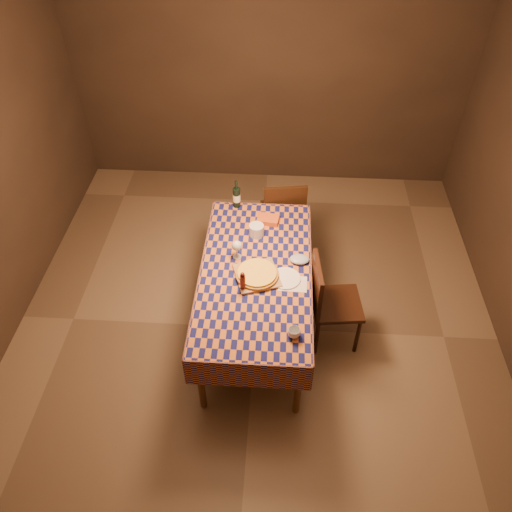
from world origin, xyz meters
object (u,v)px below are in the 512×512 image
object	(u,v)px
bowl	(267,273)
wine_bottle	(237,197)
chair_far	(283,213)
chair_right	(328,299)
dining_table	(256,277)
cutting_board	(257,276)
pizza	(257,273)
white_plate	(285,278)

from	to	relation	value
bowl	wine_bottle	distance (m)	0.96
chair_far	chair_right	xyz separation A→B (m)	(0.41, -1.14, 0.00)
dining_table	chair_far	xyz separation A→B (m)	(0.22, 1.09, -0.17)
cutting_board	bowl	distance (m)	0.09
pizza	wine_bottle	xyz separation A→B (m)	(-0.25, 0.93, 0.07)
cutting_board	wine_bottle	size ratio (longest dim) A/B	1.18
dining_table	wine_bottle	xyz separation A→B (m)	(-0.23, 0.86, 0.19)
dining_table	cutting_board	world-z (taller)	cutting_board
white_plate	chair_right	xyz separation A→B (m)	(0.38, 0.02, -0.25)
dining_table	wine_bottle	bearing A→B (deg)	105.18
bowl	chair_far	world-z (taller)	chair_far
pizza	white_plate	bearing A→B (deg)	-2.79
dining_table	pizza	xyz separation A→B (m)	(0.02, -0.06, 0.11)
dining_table	pizza	distance (m)	0.13
chair_far	wine_bottle	bearing A→B (deg)	-153.36
white_plate	chair_far	world-z (taller)	chair_far
dining_table	cutting_board	xyz separation A→B (m)	(0.02, -0.06, 0.09)
wine_bottle	white_plate	xyz separation A→B (m)	(0.48, -0.94, -0.10)
white_plate	chair_right	size ratio (longest dim) A/B	0.27
wine_bottle	white_plate	distance (m)	1.06
chair_far	chair_right	world-z (taller)	same
cutting_board	chair_far	bearing A→B (deg)	80.13
wine_bottle	chair_far	world-z (taller)	wine_bottle
pizza	chair_far	bearing A→B (deg)	80.13
dining_table	bowl	bearing A→B (deg)	-19.20
bowl	wine_bottle	size ratio (longest dim) A/B	0.47
cutting_board	pizza	size ratio (longest dim) A/B	0.76
dining_table	white_plate	size ratio (longest dim) A/B	7.36
bowl	white_plate	xyz separation A→B (m)	(0.15, -0.04, -0.01)
pizza	white_plate	size ratio (longest dim) A/B	1.81
dining_table	chair_far	world-z (taller)	chair_far
cutting_board	white_plate	distance (m)	0.23
chair_right	dining_table	bearing A→B (deg)	175.12
pizza	wine_bottle	bearing A→B (deg)	105.12
cutting_board	pizza	xyz separation A→B (m)	(0.00, 0.00, 0.03)
cutting_board	bowl	size ratio (longest dim) A/B	2.49
pizza	bowl	bearing A→B (deg)	18.33
chair_right	pizza	bearing A→B (deg)	-179.20
dining_table	white_plate	xyz separation A→B (m)	(0.25, -0.07, 0.08)
pizza	chair_right	bearing A→B (deg)	0.80
bowl	wine_bottle	bearing A→B (deg)	110.37
cutting_board	pizza	bearing A→B (deg)	75.96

